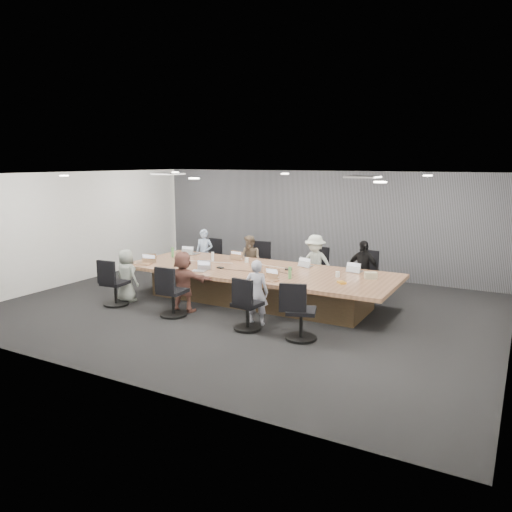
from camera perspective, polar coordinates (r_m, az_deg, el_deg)
The scene contains 40 objects.
floor at distance 10.64m, azimuth -1.04°, elevation -5.92°, with size 10.00×8.00×0.00m, color black.
ceiling at distance 10.19m, azimuth -1.10°, elevation 9.34°, with size 10.00×8.00×0.00m, color white.
wall_back at distance 13.90m, azimuth 7.19°, elevation 3.86°, with size 10.00×2.80×0.00m, color silver.
wall_front at distance 7.20m, azimuth -17.15°, elevation -3.02°, with size 10.00×2.80×0.00m, color silver.
wall_left at distance 13.50m, azimuth -19.83°, elevation 3.10°, with size 8.00×2.80×0.00m, color silver.
curtain at distance 13.82m, azimuth 7.06°, elevation 3.82°, with size 9.80×0.04×2.80m, color #58595F.
conference_table at distance 10.95m, azimuth 0.25°, elevation -3.25°, with size 6.00×2.20×0.74m.
chair_0 at distance 13.57m, azimuth -5.07°, elevation -0.61°, with size 0.52×0.52×0.77m, color black, non-canonical shape.
chair_1 at distance 12.85m, azimuth 0.10°, elevation -1.07°, with size 0.56×0.56×0.83m, color black, non-canonical shape.
chair_2 at distance 12.13m, azimuth 7.35°, elevation -1.90°, with size 0.56×0.56×0.82m, color black, non-canonical shape.
chair_3 at distance 11.77m, azimuth 12.53°, elevation -2.41°, with size 0.57×0.57×0.85m, color black, non-canonical shape.
chair_4 at distance 11.12m, azimuth -15.78°, elevation -3.39°, with size 0.56×0.56×0.83m, color black, non-canonical shape.
chair_5 at distance 10.11m, azimuth -9.47°, elevation -4.45°, with size 0.57×0.57×0.85m, color black, non-canonical shape.
chair_6 at distance 9.19m, azimuth -0.98°, elevation -6.00°, with size 0.55×0.55×0.81m, color black, non-canonical shape.
chair_7 at distance 8.72m, azimuth 5.19°, elevation -6.79°, with size 0.58×0.58×0.86m, color black, non-canonical shape.
person_0 at distance 13.23m, azimuth -5.93°, elevation 0.25°, with size 0.47×0.31×1.30m, color #93A9C9.
laptop_0 at distance 12.78m, azimuth -7.34°, elevation 0.29°, with size 0.34×0.24×0.02m, color #B2B2B7.
person_1 at distance 12.51m, azimuth -0.67°, elevation -0.46°, with size 0.60×0.47×1.23m, color brown.
laptop_1 at distance 12.02m, azimuth -1.96°, elevation -0.29°, with size 0.33×0.23×0.02m, color #8C6647.
person_2 at distance 11.75m, azimuth 6.75°, elevation -0.91°, with size 0.89×0.51×1.38m, color #B6C0B2.
laptop_2 at distance 11.24m, azimuth 5.70°, elevation -1.11°, with size 0.31×0.21×0.02m, color #B2B2B7.
person_3 at distance 11.39m, azimuth 12.08°, elevation -1.56°, with size 0.78×0.33×1.34m, color black.
laptop_3 at distance 10.86m, azimuth 11.25°, elevation -1.70°, with size 0.31×0.21×0.02m, color #B2B2B7.
person_4 at distance 11.32m, azimuth -14.58°, elevation -2.18°, with size 0.57×0.37×1.17m, color gray.
laptop_4 at distance 11.68m, azimuth -12.78°, elevation -0.88°, with size 0.35×0.24×0.02m, color #8C6647.
person_5 at distance 10.33m, azimuth -8.31°, elevation -2.90°, with size 1.18×0.37×1.27m, color brown.
laptop_5 at distance 10.73m, azimuth -6.56°, elevation -1.70°, with size 0.29×0.20×0.02m, color #B2B2B7.
person_6 at distance 9.42m, azimuth 0.07°, elevation -4.17°, with size 0.46×0.30×1.25m, color #9C9CAE.
laptop_6 at distance 9.86m, azimuth 1.61°, elevation -2.75°, with size 0.31×0.22×0.02m, color #8C6647.
bottle_green_left at distance 12.39m, azimuth -9.51°, elevation 0.43°, with size 0.07×0.07×0.24m, color #52944F.
bottle_green_right at distance 10.01m, azimuth 3.90°, elevation -1.92°, with size 0.07×0.07×0.24m, color #52944F.
bottle_clear at distance 11.76m, azimuth -4.98°, elevation -0.07°, with size 0.07×0.07×0.22m, color silver.
cup_white_far at distance 11.60m, azimuth -1.07°, elevation -0.47°, with size 0.09×0.09×0.11m, color white.
cup_white_near at distance 10.28m, azimuth 9.32°, elevation -2.08°, with size 0.09×0.09×0.11m, color white.
mug_brown at distance 12.11m, azimuth -11.49°, elevation -0.23°, with size 0.08×0.08×0.10m, color brown.
mic_left at distance 10.98m, azimuth -4.10°, elevation -1.34°, with size 0.14×0.09×0.03m, color black.
mic_right at distance 10.82m, azimuth 3.74°, elevation -1.52°, with size 0.15×0.10×0.03m, color black.
stapler at distance 10.47m, azimuth 1.68°, elevation -1.85°, with size 0.15×0.04×0.05m, color black.
canvas_bag at distance 10.26m, azimuth 12.98°, elevation -2.18°, with size 0.24×0.15×0.13m, color tan.
snack_packet at distance 9.75m, azimuth 9.76°, elevation -3.00°, with size 0.18×0.12×0.04m, color #C37E1E.
Camera 1 is at (5.08, -8.83, 3.06)m, focal length 35.00 mm.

